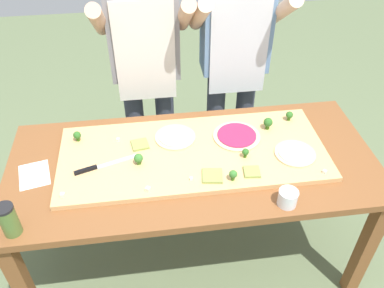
{
  "coord_description": "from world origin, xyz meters",
  "views": [
    {
      "loc": [
        -0.21,
        -1.49,
        2.16
      ],
      "look_at": [
        -0.0,
        0.01,
        0.89
      ],
      "focal_mm": 37.82,
      "sensor_mm": 36.0,
      "label": 1
    }
  ],
  "objects_px": {
    "prep_table": "(193,174)",
    "sauce_jar": "(9,220)",
    "broccoli_floret_center_left": "(246,152)",
    "broccoli_floret_front_mid": "(77,136)",
    "broccoli_floret_back_left": "(289,115)",
    "cheese_crumble_c": "(324,172)",
    "flour_cup": "(288,198)",
    "cook_left": "(145,60)",
    "cheese_crumble_d": "(191,179)",
    "broccoli_floret_front_left": "(268,123)",
    "recipe_note": "(34,174)",
    "pizza_whole_cheese_artichoke": "(175,137)",
    "pizza_whole_beet_magenta": "(237,136)",
    "chefs_knife": "(97,167)",
    "cheese_crumble_e": "(148,189)",
    "cook_right": "(235,54)",
    "cheese_crumble_a": "(63,195)",
    "broccoli_floret_front_right": "(138,158)",
    "pizza_slice_near_right": "(212,176)",
    "pizza_slice_far_left": "(140,145)",
    "pizza_slice_far_right": "(252,172)",
    "pizza_whole_white_garlic": "(295,153)",
    "broccoli_floret_center_right": "(233,175)",
    "cheese_crumble_b": "(118,140)"
  },
  "relations": [
    {
      "from": "prep_table",
      "to": "sauce_jar",
      "type": "distance_m",
      "value": 0.89
    },
    {
      "from": "broccoli_floret_center_left",
      "to": "broccoli_floret_front_mid",
      "type": "relative_size",
      "value": 0.9
    },
    {
      "from": "prep_table",
      "to": "broccoli_floret_center_left",
      "type": "distance_m",
      "value": 0.3
    },
    {
      "from": "prep_table",
      "to": "broccoli_floret_back_left",
      "type": "relative_size",
      "value": 33.56
    },
    {
      "from": "cheese_crumble_c",
      "to": "broccoli_floret_back_left",
      "type": "bearing_deg",
      "value": 94.7
    },
    {
      "from": "flour_cup",
      "to": "cook_left",
      "type": "distance_m",
      "value": 1.19
    },
    {
      "from": "broccoli_floret_back_left",
      "to": "cheese_crumble_d",
      "type": "distance_m",
      "value": 0.71
    },
    {
      "from": "broccoli_floret_front_left",
      "to": "recipe_note",
      "type": "bearing_deg",
      "value": -172.15
    },
    {
      "from": "pizza_whole_cheese_artichoke",
      "to": "broccoli_floret_front_left",
      "type": "xyz_separation_m",
      "value": [
        0.5,
        0.01,
        0.03
      ]
    },
    {
      "from": "pizza_whole_beet_magenta",
      "to": "recipe_note",
      "type": "xyz_separation_m",
      "value": [
        -1.02,
        -0.12,
        -0.03
      ]
    },
    {
      "from": "chefs_knife",
      "to": "broccoli_floret_front_mid",
      "type": "distance_m",
      "value": 0.25
    },
    {
      "from": "cook_left",
      "to": "cheese_crumble_e",
      "type": "bearing_deg",
      "value": -92.78
    },
    {
      "from": "sauce_jar",
      "to": "cheese_crumble_e",
      "type": "bearing_deg",
      "value": 13.55
    },
    {
      "from": "recipe_note",
      "to": "cook_right",
      "type": "bearing_deg",
      "value": 31.45
    },
    {
      "from": "broccoli_floret_back_left",
      "to": "cheese_crumble_c",
      "type": "distance_m",
      "value": 0.43
    },
    {
      "from": "cheese_crumble_a",
      "to": "broccoli_floret_front_right",
      "type": "bearing_deg",
      "value": 26.19
    },
    {
      "from": "flour_cup",
      "to": "cheese_crumble_a",
      "type": "bearing_deg",
      "value": 171.09
    },
    {
      "from": "pizza_whole_beet_magenta",
      "to": "cook_right",
      "type": "distance_m",
      "value": 0.6
    },
    {
      "from": "broccoli_floret_front_mid",
      "to": "cheese_crumble_c",
      "type": "bearing_deg",
      "value": -18.93
    },
    {
      "from": "pizza_slice_near_right",
      "to": "broccoli_floret_front_left",
      "type": "xyz_separation_m",
      "value": [
        0.36,
        0.32,
        0.03
      ]
    },
    {
      "from": "pizza_slice_far_left",
      "to": "broccoli_floret_front_right",
      "type": "relative_size",
      "value": 1.43
    },
    {
      "from": "chefs_knife",
      "to": "cheese_crumble_c",
      "type": "xyz_separation_m",
      "value": [
        1.07,
        -0.18,
        0.0
      ]
    },
    {
      "from": "chefs_knife",
      "to": "cook_right",
      "type": "height_order",
      "value": "cook_right"
    },
    {
      "from": "pizza_whole_beet_magenta",
      "to": "recipe_note",
      "type": "height_order",
      "value": "pizza_whole_beet_magenta"
    },
    {
      "from": "broccoli_floret_front_mid",
      "to": "cheese_crumble_d",
      "type": "xyz_separation_m",
      "value": [
        0.55,
        -0.36,
        -0.03
      ]
    },
    {
      "from": "chefs_knife",
      "to": "recipe_note",
      "type": "relative_size",
      "value": 1.66
    },
    {
      "from": "pizza_slice_far_right",
      "to": "broccoli_floret_front_mid",
      "type": "height_order",
      "value": "broccoli_floret_front_mid"
    },
    {
      "from": "broccoli_floret_back_left",
      "to": "broccoli_floret_front_mid",
      "type": "distance_m",
      "value": 1.15
    },
    {
      "from": "cheese_crumble_a",
      "to": "cheese_crumble_c",
      "type": "xyz_separation_m",
      "value": [
        1.22,
        -0.01,
        -0.0
      ]
    },
    {
      "from": "pizza_whole_white_garlic",
      "to": "cheese_crumble_e",
      "type": "bearing_deg",
      "value": -168.66
    },
    {
      "from": "pizza_slice_far_left",
      "to": "flour_cup",
      "type": "height_order",
      "value": "flour_cup"
    },
    {
      "from": "broccoli_floret_center_left",
      "to": "pizza_whole_cheese_artichoke",
      "type": "bearing_deg",
      "value": 149.18
    },
    {
      "from": "cheese_crumble_c",
      "to": "broccoli_floret_front_right",
      "type": "bearing_deg",
      "value": 168.07
    },
    {
      "from": "pizza_slice_far_left",
      "to": "broccoli_floret_front_mid",
      "type": "relative_size",
      "value": 1.48
    },
    {
      "from": "broccoli_floret_front_right",
      "to": "sauce_jar",
      "type": "relative_size",
      "value": 0.38
    },
    {
      "from": "broccoli_floret_center_left",
      "to": "cook_right",
      "type": "height_order",
      "value": "cook_right"
    },
    {
      "from": "broccoli_floret_center_left",
      "to": "recipe_note",
      "type": "relative_size",
      "value": 0.28
    },
    {
      "from": "pizza_whole_cheese_artichoke",
      "to": "cheese_crumble_a",
      "type": "bearing_deg",
      "value": -147.58
    },
    {
      "from": "sauce_jar",
      "to": "broccoli_floret_center_right",
      "type": "bearing_deg",
      "value": 8.99
    },
    {
      "from": "broccoli_floret_back_left",
      "to": "cheese_crumble_b",
      "type": "bearing_deg",
      "value": -176.76
    },
    {
      "from": "pizza_whole_white_garlic",
      "to": "pizza_slice_near_right",
      "type": "xyz_separation_m",
      "value": [
        -0.44,
        -0.1,
        -0.0
      ]
    },
    {
      "from": "cheese_crumble_b",
      "to": "flour_cup",
      "type": "bearing_deg",
      "value": -34.69
    },
    {
      "from": "cheese_crumble_d",
      "to": "cook_right",
      "type": "height_order",
      "value": "cook_right"
    },
    {
      "from": "broccoli_floret_front_right",
      "to": "recipe_note",
      "type": "xyz_separation_m",
      "value": [
        -0.51,
        0.02,
        -0.06
      ]
    },
    {
      "from": "pizza_whole_cheese_artichoke",
      "to": "cheese_crumble_a",
      "type": "xyz_separation_m",
      "value": [
        -0.54,
        -0.34,
        0.0
      ]
    },
    {
      "from": "broccoli_floret_back_left",
      "to": "cheese_crumble_e",
      "type": "distance_m",
      "value": 0.91
    },
    {
      "from": "cheese_crumble_c",
      "to": "cook_right",
      "type": "xyz_separation_m",
      "value": [
        -0.25,
        0.89,
        0.17
      ]
    },
    {
      "from": "pizza_whole_white_garlic",
      "to": "cook_right",
      "type": "relative_size",
      "value": 0.12
    },
    {
      "from": "chefs_knife",
      "to": "pizza_whole_white_garlic",
      "type": "bearing_deg",
      "value": -1.97
    },
    {
      "from": "cheese_crumble_b",
      "to": "chefs_knife",
      "type": "bearing_deg",
      "value": -116.9
    }
  ]
}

